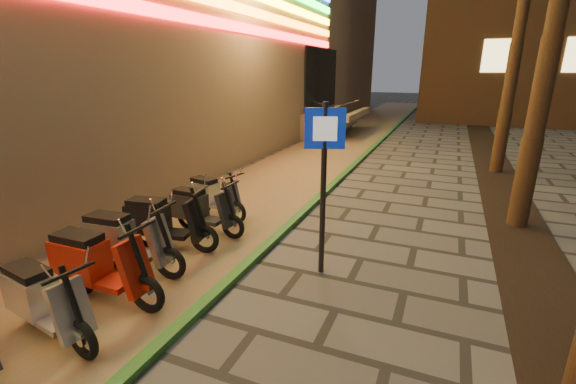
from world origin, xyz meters
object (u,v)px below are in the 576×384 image
at_px(pedestrian_sign, 324,167).
at_px(scooter_7, 124,241).
at_px(scooter_9, 200,209).
at_px(scooter_10, 212,196).
at_px(scooter_5, 43,301).
at_px(scooter_6, 96,264).
at_px(scooter_8, 161,222).

bearing_deg(pedestrian_sign, scooter_7, -178.56).
relative_size(scooter_7, scooter_9, 1.09).
distance_m(scooter_9, scooter_10, 0.96).
relative_size(scooter_7, scooter_10, 1.14).
xyz_separation_m(pedestrian_sign, scooter_5, (-2.67, -2.86, -1.29)).
relative_size(scooter_6, scooter_9, 1.11).
bearing_deg(scooter_8, scooter_6, -90.97).
xyz_separation_m(pedestrian_sign, scooter_8, (-3.00, -0.30, -1.25)).
height_order(pedestrian_sign, scooter_6, pedestrian_sign).
bearing_deg(scooter_5, pedestrian_sign, 55.81).
relative_size(pedestrian_sign, scooter_7, 1.54).
bearing_deg(scooter_6, scooter_7, 107.51).
distance_m(scooter_6, scooter_10, 3.56).
bearing_deg(scooter_10, scooter_8, -74.42).
relative_size(scooter_9, scooter_10, 1.04).
bearing_deg(scooter_6, scooter_5, -87.30).
relative_size(scooter_8, scooter_10, 1.12).
bearing_deg(scooter_7, scooter_10, 87.42).
height_order(pedestrian_sign, scooter_10, pedestrian_sign).
height_order(scooter_9, scooter_10, scooter_9).
xyz_separation_m(scooter_7, scooter_8, (-0.01, 0.92, -0.01)).
relative_size(scooter_5, scooter_7, 0.92).
bearing_deg(scooter_9, scooter_8, -100.17).
bearing_deg(scooter_8, scooter_10, 83.03).
relative_size(scooter_5, scooter_9, 1.00).
relative_size(scooter_6, scooter_10, 1.16).
bearing_deg(scooter_9, pedestrian_sign, -10.29).
distance_m(scooter_7, scooter_10, 2.75).
distance_m(scooter_5, scooter_10, 4.41).
bearing_deg(scooter_5, scooter_6, 102.63).
relative_size(pedestrian_sign, scooter_8, 1.56).
xyz_separation_m(scooter_5, scooter_9, (-0.13, 3.48, 0.00)).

